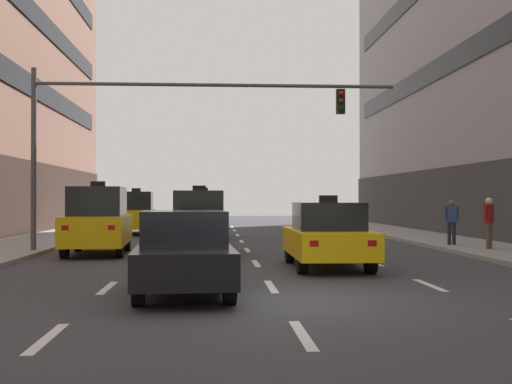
{
  "coord_description": "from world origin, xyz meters",
  "views": [
    {
      "loc": [
        -1.2,
        -12.02,
        1.84
      ],
      "look_at": [
        0.78,
        19.49,
        2.16
      ],
      "focal_mm": 47.14,
      "sensor_mm": 36.0,
      "label": 1
    }
  ],
  "objects_px": {
    "taxi_driving_2": "(136,213)",
    "traffic_signal_0": "(157,120)",
    "taxi_driving_0": "(199,223)",
    "taxi_driving_1": "(203,215)",
    "pedestrian_1": "(452,219)",
    "taxi_driving_5": "(98,221)",
    "car_driving_4": "(184,254)",
    "pedestrian_0": "(489,219)",
    "taxi_driving_3": "(327,236)"
  },
  "relations": [
    {
      "from": "taxi_driving_0",
      "to": "pedestrian_1",
      "type": "height_order",
      "value": "taxi_driving_0"
    },
    {
      "from": "traffic_signal_0",
      "to": "pedestrian_1",
      "type": "bearing_deg",
      "value": 8.27
    },
    {
      "from": "taxi_driving_5",
      "to": "pedestrian_0",
      "type": "relative_size",
      "value": 2.7
    },
    {
      "from": "taxi_driving_3",
      "to": "taxi_driving_5",
      "type": "distance_m",
      "value": 8.38
    },
    {
      "from": "taxi_driving_1",
      "to": "pedestrian_1",
      "type": "distance_m",
      "value": 11.93
    },
    {
      "from": "taxi_driving_1",
      "to": "pedestrian_1",
      "type": "height_order",
      "value": "taxi_driving_1"
    },
    {
      "from": "taxi_driving_2",
      "to": "pedestrian_0",
      "type": "relative_size",
      "value": 2.66
    },
    {
      "from": "taxi_driving_0",
      "to": "pedestrian_1",
      "type": "bearing_deg",
      "value": 11.67
    },
    {
      "from": "taxi_driving_2",
      "to": "car_driving_4",
      "type": "relative_size",
      "value": 1.06
    },
    {
      "from": "car_driving_4",
      "to": "traffic_signal_0",
      "type": "distance_m",
      "value": 10.57
    },
    {
      "from": "taxi_driving_1",
      "to": "traffic_signal_0",
      "type": "bearing_deg",
      "value": -98.87
    },
    {
      "from": "car_driving_4",
      "to": "pedestrian_1",
      "type": "relative_size",
      "value": 2.66
    },
    {
      "from": "taxi_driving_3",
      "to": "car_driving_4",
      "type": "relative_size",
      "value": 1.06
    },
    {
      "from": "traffic_signal_0",
      "to": "pedestrian_1",
      "type": "distance_m",
      "value": 11.31
    },
    {
      "from": "pedestrian_0",
      "to": "pedestrian_1",
      "type": "xyz_separation_m",
      "value": [
        -0.58,
        1.97,
        -0.06
      ]
    },
    {
      "from": "car_driving_4",
      "to": "taxi_driving_3",
      "type": "bearing_deg",
      "value": 53.08
    },
    {
      "from": "taxi_driving_2",
      "to": "pedestrian_0",
      "type": "bearing_deg",
      "value": -43.83
    },
    {
      "from": "taxi_driving_3",
      "to": "taxi_driving_5",
      "type": "relative_size",
      "value": 0.99
    },
    {
      "from": "taxi_driving_2",
      "to": "taxi_driving_5",
      "type": "xyz_separation_m",
      "value": [
        0.2,
        -12.64,
        0.01
      ]
    },
    {
      "from": "taxi_driving_5",
      "to": "traffic_signal_0",
      "type": "bearing_deg",
      "value": 6.63
    },
    {
      "from": "taxi_driving_3",
      "to": "car_driving_4",
      "type": "distance_m",
      "value": 5.94
    },
    {
      "from": "traffic_signal_0",
      "to": "pedestrian_1",
      "type": "xyz_separation_m",
      "value": [
        10.68,
        1.55,
        -3.39
      ]
    },
    {
      "from": "taxi_driving_2",
      "to": "taxi_driving_5",
      "type": "relative_size",
      "value": 0.99
    },
    {
      "from": "taxi_driving_3",
      "to": "pedestrian_0",
      "type": "distance_m",
      "value": 7.86
    },
    {
      "from": "taxi_driving_0",
      "to": "taxi_driving_5",
      "type": "height_order",
      "value": "taxi_driving_5"
    },
    {
      "from": "taxi_driving_1",
      "to": "taxi_driving_2",
      "type": "distance_m",
      "value": 4.86
    },
    {
      "from": "taxi_driving_0",
      "to": "pedestrian_0",
      "type": "height_order",
      "value": "taxi_driving_0"
    },
    {
      "from": "traffic_signal_0",
      "to": "taxi_driving_0",
      "type": "bearing_deg",
      "value": -13.93
    },
    {
      "from": "taxi_driving_0",
      "to": "taxi_driving_5",
      "type": "xyz_separation_m",
      "value": [
        -3.34,
        0.14,
        0.06
      ]
    },
    {
      "from": "taxi_driving_1",
      "to": "traffic_signal_0",
      "type": "xyz_separation_m",
      "value": [
        -1.41,
        -9.06,
        3.4
      ]
    },
    {
      "from": "taxi_driving_2",
      "to": "car_driving_4",
      "type": "height_order",
      "value": "taxi_driving_2"
    },
    {
      "from": "taxi_driving_2",
      "to": "traffic_signal_0",
      "type": "distance_m",
      "value": 13.04
    },
    {
      "from": "taxi_driving_1",
      "to": "pedestrian_0",
      "type": "xyz_separation_m",
      "value": [
        9.85,
        -9.47,
        0.06
      ]
    },
    {
      "from": "car_driving_4",
      "to": "traffic_signal_0",
      "type": "relative_size",
      "value": 0.36
    },
    {
      "from": "pedestrian_0",
      "to": "car_driving_4",
      "type": "bearing_deg",
      "value": -136.51
    },
    {
      "from": "taxi_driving_2",
      "to": "taxi_driving_5",
      "type": "bearing_deg",
      "value": -89.11
    },
    {
      "from": "taxi_driving_2",
      "to": "traffic_signal_0",
      "type": "relative_size",
      "value": 0.38
    },
    {
      "from": "taxi_driving_1",
      "to": "taxi_driving_5",
      "type": "xyz_separation_m",
      "value": [
        -3.32,
        -9.28,
        0.02
      ]
    },
    {
      "from": "taxi_driving_1",
      "to": "pedestrian_1",
      "type": "bearing_deg",
      "value": -39.01
    },
    {
      "from": "taxi_driving_5",
      "to": "pedestrian_1",
      "type": "bearing_deg",
      "value": 8.02
    },
    {
      "from": "taxi_driving_2",
      "to": "taxi_driving_1",
      "type": "bearing_deg",
      "value": -43.68
    },
    {
      "from": "taxi_driving_2",
      "to": "traffic_signal_0",
      "type": "bearing_deg",
      "value": -80.39
    },
    {
      "from": "taxi_driving_1",
      "to": "taxi_driving_3",
      "type": "height_order",
      "value": "taxi_driving_1"
    },
    {
      "from": "taxi_driving_0",
      "to": "car_driving_4",
      "type": "height_order",
      "value": "taxi_driving_0"
    },
    {
      "from": "taxi_driving_0",
      "to": "taxi_driving_1",
      "type": "bearing_deg",
      "value": 90.15
    },
    {
      "from": "car_driving_4",
      "to": "pedestrian_1",
      "type": "bearing_deg",
      "value": 50.64
    },
    {
      "from": "taxi_driving_1",
      "to": "taxi_driving_2",
      "type": "height_order",
      "value": "taxi_driving_2"
    },
    {
      "from": "car_driving_4",
      "to": "taxi_driving_1",
      "type": "bearing_deg",
      "value": 89.83
    },
    {
      "from": "taxi_driving_0",
      "to": "pedestrian_1",
      "type": "xyz_separation_m",
      "value": [
        9.24,
        1.91,
        0.04
      ]
    },
    {
      "from": "taxi_driving_0",
      "to": "pedestrian_1",
      "type": "relative_size",
      "value": 2.64
    }
  ]
}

